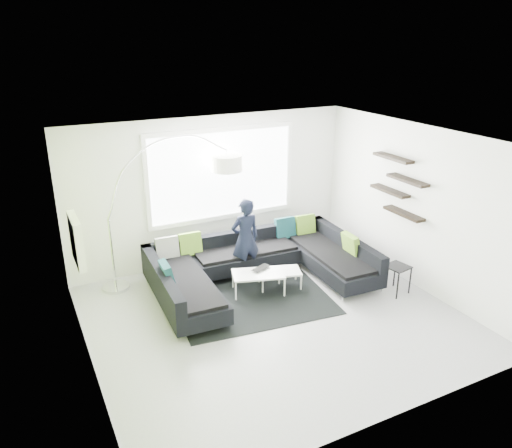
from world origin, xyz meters
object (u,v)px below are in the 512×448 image
Objects in this scene: side_table at (396,279)px; laptop at (263,269)px; sectional_sofa at (261,268)px; person at (245,239)px; arc_lamp at (108,219)px; coffee_table at (269,280)px.

laptop is at bearing 150.32° from side_table.
sectional_sofa is 8.65× the size of laptop.
sectional_sofa is at bearing 97.71° from person.
sectional_sofa is at bearing -18.59° from arc_lamp.
arc_lamp is 2.73m from laptop.
person is (-0.15, 0.63, 0.56)m from coffee_table.
sectional_sofa is 0.25m from coffee_table.
person is (-0.08, 0.47, 0.40)m from sectional_sofa.
arc_lamp reaches higher than sectional_sofa.
sectional_sofa is 3.37× the size of coffee_table.
arc_lamp is at bearing 157.65° from sectional_sofa.
arc_lamp is 5.19× the size of side_table.
sectional_sofa is 2.53× the size of person.
person reaches higher than laptop.
person reaches higher than sectional_sofa.
sectional_sofa reaches higher than coffee_table.
sectional_sofa is at bearing 147.69° from side_table.
arc_lamp reaches higher than laptop.
arc_lamp is (-2.37, 1.24, 1.11)m from coffee_table.
coffee_table is at bearing -56.13° from laptop.
laptop is at bearing 164.67° from coffee_table.
arc_lamp is 5.94× the size of laptop.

